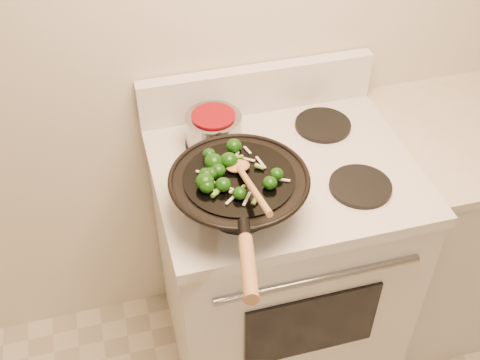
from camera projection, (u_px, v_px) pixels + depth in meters
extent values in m
cube|color=silver|center=(277.00, 268.00, 2.12)|extent=(0.76, 0.64, 0.88)
cube|color=silver|center=(284.00, 171.00, 1.81)|extent=(0.78, 0.66, 0.04)
cube|color=silver|center=(257.00, 89.00, 1.96)|extent=(0.78, 0.05, 0.16)
cylinder|color=gray|center=(319.00, 279.00, 1.66)|extent=(0.60, 0.02, 0.02)
cube|color=black|center=(312.00, 326.00, 1.82)|extent=(0.42, 0.01, 0.28)
cylinder|color=black|center=(239.00, 209.00, 1.65)|extent=(0.18, 0.18, 0.01)
cylinder|color=black|center=(360.00, 186.00, 1.72)|extent=(0.18, 0.18, 0.01)
cylinder|color=black|center=(214.00, 143.00, 1.87)|extent=(0.18, 0.18, 0.01)
cylinder|color=black|center=(323.00, 125.00, 1.94)|extent=(0.18, 0.18, 0.01)
cube|color=silver|center=(476.00, 220.00, 2.30)|extent=(0.87, 0.60, 0.88)
torus|color=black|center=(239.00, 179.00, 1.58)|extent=(0.38, 0.38, 0.01)
cylinder|color=black|center=(239.00, 178.00, 1.57)|extent=(0.30, 0.30, 0.01)
cylinder|color=black|center=(244.00, 230.00, 1.40)|extent=(0.04, 0.07, 0.04)
cylinder|color=#A2713F|center=(248.00, 267.00, 1.30)|extent=(0.07, 0.20, 0.06)
ellipsoid|color=#0F3908|center=(211.00, 173.00, 1.56)|extent=(0.04, 0.04, 0.03)
cylinder|color=#4B752A|center=(215.00, 175.00, 1.57)|extent=(0.02, 0.02, 0.01)
ellipsoid|color=#0F3908|center=(216.00, 163.00, 1.59)|extent=(0.04, 0.04, 0.04)
ellipsoid|color=#0F3908|center=(207.00, 186.00, 1.52)|extent=(0.04, 0.04, 0.03)
ellipsoid|color=#0F3908|center=(229.00, 160.00, 1.59)|extent=(0.05, 0.05, 0.04)
cylinder|color=#4B752A|center=(234.00, 163.00, 1.60)|extent=(0.02, 0.02, 0.02)
ellipsoid|color=#0F3908|center=(218.00, 170.00, 1.57)|extent=(0.04, 0.04, 0.03)
ellipsoid|color=#0F3908|center=(240.00, 193.00, 1.50)|extent=(0.04, 0.04, 0.03)
ellipsoid|color=#0F3908|center=(209.00, 154.00, 1.62)|extent=(0.04, 0.04, 0.03)
cylinder|color=#4B752A|center=(213.00, 156.00, 1.63)|extent=(0.01, 0.02, 0.02)
ellipsoid|color=#0F3908|center=(205.00, 182.00, 1.53)|extent=(0.05, 0.05, 0.04)
ellipsoid|color=#0F3908|center=(270.00, 183.00, 1.53)|extent=(0.04, 0.04, 0.03)
ellipsoid|color=#0F3908|center=(234.00, 146.00, 1.64)|extent=(0.04, 0.04, 0.04)
cylinder|color=#4B752A|center=(238.00, 148.00, 1.65)|extent=(0.02, 0.02, 0.02)
ellipsoid|color=#0F3908|center=(223.00, 184.00, 1.53)|extent=(0.04, 0.04, 0.04)
ellipsoid|color=#0F3908|center=(206.00, 175.00, 1.55)|extent=(0.04, 0.04, 0.04)
ellipsoid|color=#0F3908|center=(214.00, 162.00, 1.59)|extent=(0.05, 0.05, 0.04)
cylinder|color=#4B752A|center=(219.00, 165.00, 1.60)|extent=(0.02, 0.02, 0.02)
ellipsoid|color=#0F3908|center=(277.00, 174.00, 1.56)|extent=(0.04, 0.04, 0.03)
cube|color=silver|center=(261.00, 162.00, 1.61)|extent=(0.02, 0.05, 0.00)
cube|color=silver|center=(204.00, 173.00, 1.58)|extent=(0.04, 0.03, 0.00)
cube|color=silver|center=(236.00, 156.00, 1.63)|extent=(0.03, 0.04, 0.00)
cube|color=silver|center=(247.00, 159.00, 1.62)|extent=(0.04, 0.03, 0.00)
cube|color=silver|center=(230.00, 200.00, 1.50)|extent=(0.03, 0.03, 0.00)
cube|color=silver|center=(284.00, 180.00, 1.56)|extent=(0.03, 0.02, 0.00)
cube|color=silver|center=(242.00, 191.00, 1.53)|extent=(0.02, 0.04, 0.00)
cube|color=silver|center=(247.00, 199.00, 1.51)|extent=(0.03, 0.05, 0.00)
cube|color=silver|center=(247.00, 150.00, 1.65)|extent=(0.02, 0.03, 0.00)
cube|color=silver|center=(237.00, 192.00, 1.53)|extent=(0.04, 0.05, 0.00)
cylinder|color=#649D32|center=(208.00, 179.00, 1.55)|extent=(0.02, 0.03, 0.02)
cylinder|color=#649D32|center=(240.00, 157.00, 1.62)|extent=(0.02, 0.02, 0.02)
cylinder|color=#649D32|center=(218.00, 190.00, 1.52)|extent=(0.02, 0.02, 0.01)
cylinder|color=#649D32|center=(232.00, 158.00, 1.62)|extent=(0.03, 0.01, 0.01)
cylinder|color=#649D32|center=(259.00, 167.00, 1.59)|extent=(0.01, 0.03, 0.01)
cylinder|color=#649D32|center=(215.00, 194.00, 1.51)|extent=(0.03, 0.03, 0.02)
cylinder|color=#649D32|center=(255.00, 200.00, 1.50)|extent=(0.02, 0.02, 0.01)
sphere|color=beige|center=(213.00, 182.00, 1.55)|extent=(0.01, 0.01, 0.01)
sphere|color=beige|center=(230.00, 192.00, 1.52)|extent=(0.01, 0.01, 0.01)
sphere|color=beige|center=(244.00, 186.00, 1.54)|extent=(0.01, 0.01, 0.01)
sphere|color=beige|center=(218.00, 171.00, 1.58)|extent=(0.01, 0.01, 0.01)
ellipsoid|color=#A2713F|center=(238.00, 166.00, 1.59)|extent=(0.07, 0.05, 0.02)
cylinder|color=#A2713F|center=(253.00, 189.00, 1.47)|extent=(0.02, 0.27, 0.09)
cylinder|color=gray|center=(214.00, 129.00, 1.83)|extent=(0.17, 0.17, 0.10)
cylinder|color=maroon|center=(213.00, 116.00, 1.80)|extent=(0.13, 0.13, 0.01)
cylinder|color=black|center=(223.00, 146.00, 1.70)|extent=(0.02, 0.11, 0.02)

